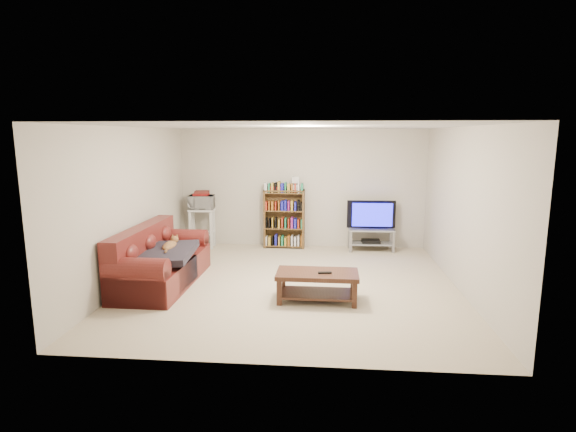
# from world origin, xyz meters

# --- Properties ---
(floor) EXTENTS (5.00, 5.00, 0.00)m
(floor) POSITION_xyz_m (0.00, 0.00, 0.00)
(floor) COLOR beige
(floor) RESTS_ON ground
(ceiling) EXTENTS (5.00, 5.00, 0.00)m
(ceiling) POSITION_xyz_m (0.00, 0.00, 2.40)
(ceiling) COLOR white
(ceiling) RESTS_ON ground
(wall_back) EXTENTS (5.00, 0.00, 5.00)m
(wall_back) POSITION_xyz_m (0.00, 2.50, 1.20)
(wall_back) COLOR beige
(wall_back) RESTS_ON ground
(wall_front) EXTENTS (5.00, 0.00, 5.00)m
(wall_front) POSITION_xyz_m (0.00, -2.50, 1.20)
(wall_front) COLOR beige
(wall_front) RESTS_ON ground
(wall_left) EXTENTS (0.00, 5.00, 5.00)m
(wall_left) POSITION_xyz_m (-2.50, 0.00, 1.20)
(wall_left) COLOR beige
(wall_left) RESTS_ON ground
(wall_right) EXTENTS (0.00, 5.00, 5.00)m
(wall_right) POSITION_xyz_m (2.50, 0.00, 1.20)
(wall_right) COLOR beige
(wall_right) RESTS_ON ground
(sofa) EXTENTS (0.94, 2.11, 0.90)m
(sofa) POSITION_xyz_m (-2.07, -0.15, 0.32)
(sofa) COLOR maroon
(sofa) RESTS_ON floor
(blanket) EXTENTS (0.88, 1.10, 0.18)m
(blanket) POSITION_xyz_m (-1.89, -0.30, 0.53)
(blanket) COLOR #26222A
(blanket) RESTS_ON sofa
(cat) EXTENTS (0.24, 0.57, 0.17)m
(cat) POSITION_xyz_m (-1.89, -0.11, 0.59)
(cat) COLOR brown
(cat) RESTS_ON sofa
(coffee_table) EXTENTS (1.13, 0.58, 0.41)m
(coffee_table) POSITION_xyz_m (0.40, -0.66, 0.29)
(coffee_table) COLOR #3B1F14
(coffee_table) RESTS_ON floor
(remote) EXTENTS (0.19, 0.08, 0.02)m
(remote) POSITION_xyz_m (0.50, -0.72, 0.42)
(remote) COLOR black
(remote) RESTS_ON coffee_table
(tv_stand) EXTENTS (0.90, 0.42, 0.45)m
(tv_stand) POSITION_xyz_m (1.41, 2.20, 0.30)
(tv_stand) COLOR #999EA3
(tv_stand) RESTS_ON floor
(television) EXTENTS (0.96, 0.15, 0.55)m
(television) POSITION_xyz_m (1.41, 2.20, 0.72)
(television) COLOR black
(television) RESTS_ON tv_stand
(dvd_player) EXTENTS (0.36, 0.26, 0.06)m
(dvd_player) POSITION_xyz_m (1.41, 2.20, 0.19)
(dvd_player) COLOR black
(dvd_player) RESTS_ON tv_stand
(bookshelf) EXTENTS (0.83, 0.27, 1.19)m
(bookshelf) POSITION_xyz_m (-0.34, 2.30, 0.62)
(bookshelf) COLOR #523A1C
(bookshelf) RESTS_ON floor
(shelf_clutter) EXTENTS (0.61, 0.19, 0.28)m
(shelf_clutter) POSITION_xyz_m (-0.24, 2.31, 1.30)
(shelf_clutter) COLOR silver
(shelf_clutter) RESTS_ON bookshelf
(microwave_stand) EXTENTS (0.53, 0.40, 0.80)m
(microwave_stand) POSITION_xyz_m (-2.01, 2.16, 0.51)
(microwave_stand) COLOR silver
(microwave_stand) RESTS_ON floor
(microwave) EXTENTS (0.52, 0.37, 0.27)m
(microwave) POSITION_xyz_m (-2.01, 2.16, 0.94)
(microwave) COLOR silver
(microwave) RESTS_ON microwave_stand
(game_boxes) EXTENTS (0.31, 0.27, 0.05)m
(game_boxes) POSITION_xyz_m (-2.01, 2.16, 1.10)
(game_boxes) COLOR maroon
(game_boxes) RESTS_ON microwave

